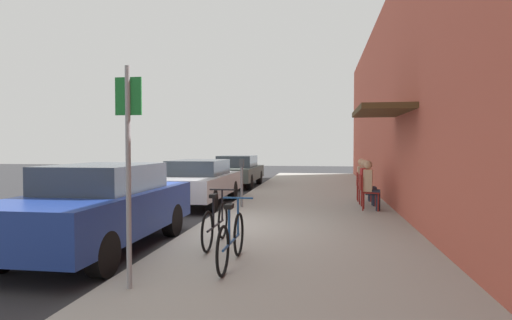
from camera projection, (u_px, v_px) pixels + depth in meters
name	position (u px, v px, depth m)	size (l,w,h in m)	color
ground_plane	(194.00, 232.00, 8.88)	(60.00, 60.00, 0.00)	#2D2D30
sidewalk_slab	(306.00, 217.00, 10.51)	(4.50, 32.00, 0.12)	#9E9B93
building_facade	(409.00, 90.00, 10.05)	(1.40, 32.00, 6.21)	#BC5442
parked_car_0	(101.00, 206.00, 7.30)	(1.80, 4.40, 1.47)	navy
parked_car_1	(198.00, 182.00, 13.00)	(1.80, 4.40, 1.36)	#B7B7BC
parked_car_2	(237.00, 170.00, 18.97)	(1.80, 4.40, 1.37)	#47514C
parking_meter	(242.00, 179.00, 11.74)	(0.12, 0.10, 1.32)	slate
street_sign	(128.00, 159.00, 4.98)	(0.32, 0.06, 2.60)	gray
bicycle_0	(232.00, 240.00, 5.99)	(0.46, 1.71, 0.90)	black
bicycle_1	(216.00, 224.00, 7.22)	(0.46, 1.71, 0.90)	black
cafe_chair_0	(368.00, 191.00, 11.18)	(0.50, 0.50, 0.87)	maroon
seated_patron_0	(370.00, 183.00, 11.15)	(0.47, 0.41, 1.29)	#232838
cafe_chair_1	(365.00, 188.00, 12.02)	(0.46, 0.46, 0.87)	maroon
seated_patron_1	(367.00, 181.00, 12.00)	(0.44, 0.37, 1.29)	#232838
cafe_chair_2	(361.00, 184.00, 13.01)	(0.45, 0.45, 0.87)	maroon
seated_patron_2	(363.00, 178.00, 12.99)	(0.43, 0.36, 1.29)	#232838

